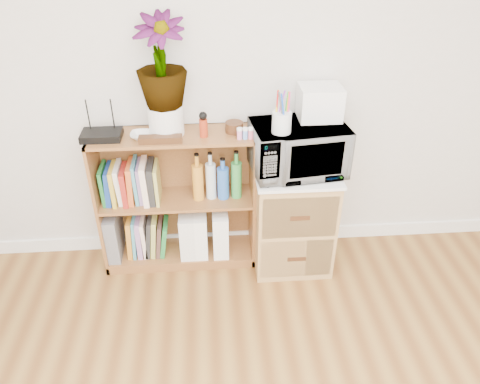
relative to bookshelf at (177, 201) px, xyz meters
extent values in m
cube|color=white|center=(0.35, 0.14, -0.42)|extent=(4.00, 0.02, 0.10)
cube|color=brown|center=(0.00, 0.00, 0.00)|extent=(1.00, 0.30, 0.95)
cube|color=#9E7542|center=(0.75, -0.08, -0.12)|extent=(0.50, 0.45, 0.70)
imported|color=silver|center=(0.75, -0.08, 0.40)|extent=(0.59, 0.44, 0.30)
cylinder|color=silver|center=(0.63, -0.17, 0.61)|extent=(0.11, 0.11, 0.12)
cube|color=white|center=(0.88, 0.01, 0.65)|extent=(0.25, 0.21, 0.20)
cube|color=black|center=(-0.40, -0.02, 0.50)|extent=(0.23, 0.16, 0.04)
imported|color=silver|center=(-0.17, -0.03, 0.49)|extent=(0.13, 0.13, 0.03)
cylinder|color=white|center=(-0.03, 0.02, 0.56)|extent=(0.21, 0.21, 0.18)
imported|color=#337F33|center=(-0.03, 0.02, 0.91)|extent=(0.29, 0.29, 0.51)
cube|color=#34180E|center=(-0.06, -0.10, 0.49)|extent=(0.25, 0.06, 0.04)
cylinder|color=#9C2C13|center=(0.19, -0.04, 0.53)|extent=(0.05, 0.05, 0.11)
cylinder|color=#3D1E10|center=(0.37, 0.01, 0.51)|extent=(0.11, 0.11, 0.06)
cube|color=#CE727C|center=(0.43, -0.09, 0.50)|extent=(0.10, 0.04, 0.05)
cube|color=slate|center=(-0.45, 0.00, -0.24)|extent=(0.10, 0.27, 0.33)
cube|color=white|center=(0.05, -0.01, -0.25)|extent=(0.10, 0.25, 0.32)
cube|color=white|center=(0.13, -0.01, -0.25)|extent=(0.10, 0.25, 0.31)
cube|color=white|center=(0.27, -0.01, -0.24)|extent=(0.10, 0.26, 0.32)
cube|color=#1C6B2B|center=(-0.45, 0.00, 0.15)|extent=(0.03, 0.20, 0.24)
cube|color=navy|center=(-0.42, 0.00, 0.14)|extent=(0.05, 0.20, 0.24)
cube|color=gold|center=(-0.38, 0.00, 0.15)|extent=(0.03, 0.20, 0.25)
cube|color=white|center=(-0.35, 0.00, 0.15)|extent=(0.04, 0.20, 0.24)
cube|color=maroon|center=(-0.32, 0.00, 0.14)|extent=(0.04, 0.20, 0.23)
cube|color=#CE5A24|center=(-0.28, 0.00, 0.15)|extent=(0.04, 0.20, 0.26)
cube|color=teal|center=(-0.25, 0.00, 0.16)|extent=(0.03, 0.20, 0.27)
cube|color=#9071A9|center=(-0.22, 0.00, 0.15)|extent=(0.03, 0.20, 0.25)
cube|color=#F8D9C0|center=(-0.19, 0.00, 0.16)|extent=(0.04, 0.20, 0.28)
cube|color=black|center=(-0.15, 0.00, 0.15)|extent=(0.04, 0.20, 0.26)
cube|color=tan|center=(-0.12, 0.00, 0.15)|extent=(0.02, 0.20, 0.25)
cylinder|color=orange|center=(0.14, 0.00, 0.18)|extent=(0.07, 0.07, 0.31)
cylinder|color=silver|center=(0.22, 0.00, 0.18)|extent=(0.06, 0.06, 0.31)
cylinder|color=blue|center=(0.30, 0.00, 0.16)|extent=(0.07, 0.07, 0.28)
cylinder|color=green|center=(0.38, 0.00, 0.18)|extent=(0.07, 0.07, 0.32)
cylinder|color=gold|center=(0.46, 0.00, 0.17)|extent=(0.06, 0.06, 0.29)
cylinder|color=#ADBCC1|center=(0.54, 0.00, 0.19)|extent=(0.06, 0.06, 0.32)
cube|color=#C17822|center=(-0.33, 0.00, -0.26)|extent=(0.05, 0.19, 0.29)
cube|color=teal|center=(-0.30, 0.00, -0.26)|extent=(0.04, 0.19, 0.29)
cube|color=#9D71AA|center=(-0.27, 0.00, -0.26)|extent=(0.03, 0.19, 0.28)
cube|color=beige|center=(-0.24, 0.00, -0.27)|extent=(0.03, 0.19, 0.27)
cube|color=#272727|center=(-0.21, 0.00, -0.26)|extent=(0.06, 0.19, 0.29)
cube|color=#A4A64D|center=(-0.18, 0.00, -0.26)|extent=(0.06, 0.19, 0.29)
cube|color=#4C322B|center=(-0.14, 0.00, -0.28)|extent=(0.06, 0.19, 0.24)
cube|color=#207834|center=(-0.11, 0.00, -0.29)|extent=(0.07, 0.19, 0.24)
camera|label=1|loc=(0.22, -2.56, 1.69)|focal=35.00mm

